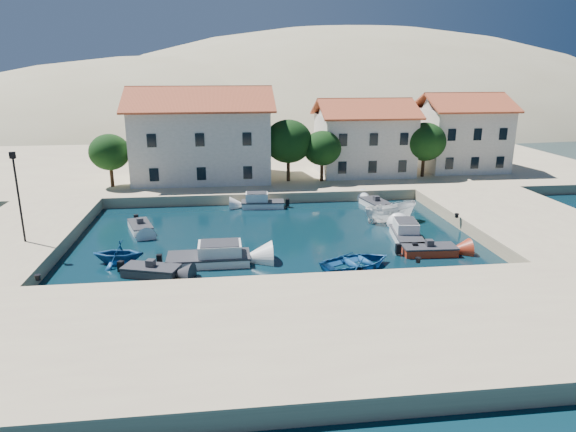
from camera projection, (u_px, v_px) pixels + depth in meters
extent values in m
plane|color=black|center=(291.00, 289.00, 30.13)|extent=(400.00, 400.00, 0.00)
cube|color=tan|center=(307.00, 332.00, 24.27)|extent=(52.00, 12.00, 1.00)
cube|color=tan|center=(524.00, 221.00, 41.93)|extent=(11.00, 20.00, 1.00)
cube|color=tan|center=(15.00, 240.00, 37.30)|extent=(8.00, 20.00, 1.00)
cube|color=tan|center=(269.00, 165.00, 66.47)|extent=(80.00, 36.00, 1.00)
ellipsoid|color=tan|center=(203.00, 193.00, 139.41)|extent=(198.00, 126.00, 72.00)
ellipsoid|color=tan|center=(347.00, 190.00, 165.14)|extent=(220.00, 176.00, 99.00)
cube|color=beige|center=(202.00, 144.00, 54.82)|extent=(14.00, 9.00, 7.50)
pyramid|color=#9F3F23|center=(200.00, 97.00, 53.48)|extent=(14.70, 9.45, 2.20)
cube|color=beige|center=(363.00, 144.00, 58.02)|extent=(10.00, 8.00, 6.50)
pyramid|color=#9F3F23|center=(365.00, 107.00, 56.87)|extent=(10.50, 8.40, 1.80)
cube|color=beige|center=(461.00, 139.00, 60.31)|extent=(9.00, 8.00, 7.00)
pyramid|color=#9F3F23|center=(464.00, 101.00, 59.09)|extent=(9.45, 8.40, 1.80)
cylinder|color=#382314|center=(112.00, 174.00, 51.59)|extent=(0.36, 0.36, 2.50)
ellipsoid|color=black|center=(109.00, 152.00, 50.97)|extent=(4.00, 4.00, 3.60)
cylinder|color=#382314|center=(288.00, 167.00, 54.11)|extent=(0.36, 0.36, 3.00)
ellipsoid|color=black|center=(288.00, 141.00, 53.36)|extent=(5.00, 5.00, 4.50)
cylinder|color=#382314|center=(322.00, 169.00, 54.11)|extent=(0.36, 0.36, 2.50)
ellipsoid|color=black|center=(322.00, 148.00, 53.49)|extent=(4.00, 4.00, 3.60)
cylinder|color=#382314|center=(423.00, 164.00, 56.38)|extent=(0.36, 0.36, 2.75)
ellipsoid|color=black|center=(425.00, 142.00, 55.70)|extent=(4.60, 4.60, 4.14)
cylinder|color=black|center=(19.00, 199.00, 34.60)|extent=(0.14, 0.14, 6.00)
cube|color=black|center=(12.00, 155.00, 33.77)|extent=(0.35, 0.25, 0.45)
cylinder|color=black|center=(38.00, 278.00, 28.90)|extent=(0.36, 0.36, 0.30)
cylinder|color=black|center=(418.00, 260.00, 31.51)|extent=(0.36, 0.36, 0.30)
cylinder|color=black|center=(457.00, 216.00, 41.07)|extent=(0.36, 0.36, 0.30)
cube|color=#303135|center=(151.00, 272.00, 32.10)|extent=(3.72, 2.51, 0.90)
cube|color=#303135|center=(151.00, 267.00, 32.01)|extent=(3.81, 2.57, 0.10)
cube|color=#303135|center=(151.00, 264.00, 31.95)|extent=(0.63, 0.63, 0.50)
cube|color=white|center=(209.00, 260.00, 34.06)|extent=(5.34, 2.32, 0.90)
cube|color=#303135|center=(209.00, 255.00, 33.96)|extent=(5.47, 2.37, 0.10)
cube|color=white|center=(208.00, 250.00, 33.86)|extent=(2.83, 1.96, 0.90)
imported|color=navy|center=(357.00, 267.00, 33.48)|extent=(5.72, 4.86, 1.01)
cube|color=#9C2C16|center=(429.00, 251.00, 35.80)|extent=(3.74, 1.82, 0.90)
cube|color=#303135|center=(429.00, 246.00, 35.71)|extent=(3.83, 1.85, 0.10)
cube|color=#303135|center=(430.00, 243.00, 35.65)|extent=(0.52, 0.52, 0.50)
cube|color=white|center=(407.00, 238.00, 38.53)|extent=(2.53, 4.84, 0.90)
cube|color=#303135|center=(407.00, 234.00, 38.44)|extent=(2.59, 4.95, 0.10)
cube|color=white|center=(407.00, 229.00, 38.34)|extent=(1.93, 2.65, 0.90)
imported|color=white|center=(390.00, 221.00, 43.55)|extent=(4.93, 2.53, 1.82)
cube|color=white|center=(376.00, 204.00, 48.01)|extent=(2.45, 3.99, 0.90)
cube|color=#303135|center=(376.00, 201.00, 47.92)|extent=(2.50, 4.08, 0.10)
cube|color=#303135|center=(376.00, 199.00, 47.86)|extent=(0.59, 0.59, 0.50)
imported|color=navy|center=(119.00, 263.00, 34.24)|extent=(3.64, 3.24, 1.75)
cube|color=white|center=(140.00, 228.00, 41.01)|extent=(2.46, 3.69, 0.90)
cube|color=#303135|center=(140.00, 224.00, 40.92)|extent=(2.51, 3.77, 0.10)
cube|color=#303135|center=(140.00, 221.00, 40.86)|extent=(0.63, 0.63, 0.50)
cube|color=white|center=(263.00, 205.00, 47.85)|extent=(3.96, 1.89, 0.90)
cube|color=#303135|center=(263.00, 201.00, 47.75)|extent=(4.05, 1.93, 0.10)
cube|color=white|center=(263.00, 198.00, 47.65)|extent=(2.13, 1.52, 0.90)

